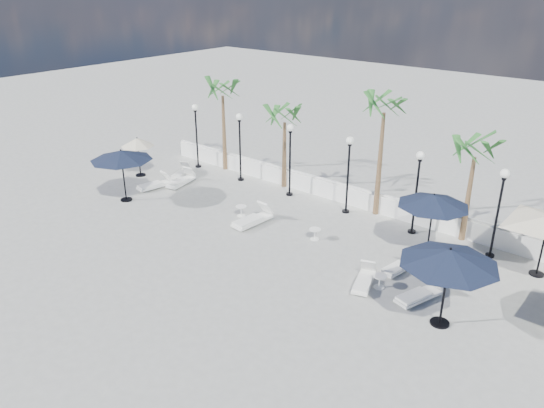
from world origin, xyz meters
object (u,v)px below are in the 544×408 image
Objects in this scene: lounger_5 at (364,280)px; parasol_cream_small at (137,143)px; lounger_6 at (419,294)px; lounger_3 at (253,219)px; parasol_navy_left at (121,156)px; lounger_1 at (155,184)px; parasol_navy_mid at (434,201)px; parasol_navy_right at (450,257)px; lounger_4 at (399,266)px; lounger_0 at (181,173)px; lounger_2 at (181,180)px.

parasol_cream_small reaches higher than lounger_5.
lounger_5 is at bearing -151.09° from lounger_6.
parasol_navy_left is at bearing -159.82° from lounger_3.
parasol_navy_mid reaches higher than lounger_1.
lounger_6 is at bearing 143.66° from parasol_navy_right.
lounger_3 is 0.71× the size of parasol_navy_left.
lounger_4 is at bearing -1.04° from parasol_cream_small.
lounger_0 is at bearing 108.35° from lounger_1.
lounger_2 is at bearing 169.31° from parasol_navy_right.
lounger_5 is (6.73, -1.33, -0.04)m from lounger_3.
lounger_6 is at bearing 3.91° from parasol_navy_left.
lounger_1 is 13.94m from lounger_5.
parasol_navy_left is 1.06× the size of parasol_navy_mid.
lounger_0 is at bearing 147.46° from lounger_5.
lounger_3 is (6.43, -1.29, 0.02)m from lounger_2.
parasol_navy_right reaches higher than lounger_2.
parasol_cream_small reaches higher than lounger_2.
lounger_2 is at bearing 70.40° from lounger_1.
lounger_5 is at bearing -38.11° from lounger_0.
lounger_3 reaches higher than lounger_1.
lounger_1 is at bearing -18.74° from parasol_cream_small.
parasol_navy_left is (-14.22, -2.48, 2.21)m from lounger_4.
parasol_navy_left is 1.35× the size of parasol_cream_small.
lounger_1 is 14.96m from parasol_navy_mid.
lounger_2 is 1.10× the size of lounger_5.
lounger_6 is at bearing -5.37° from parasol_cream_small.
parasol_navy_mid reaches higher than parasol_cream_small.
lounger_5 is (13.88, -1.34, -0.02)m from lounger_1.
lounger_3 is 0.96× the size of parasol_cream_small.
lounger_4 is 1.88m from lounger_5.
parasol_navy_right reaches higher than lounger_5.
lounger_1 is at bearing 155.87° from lounger_5.
lounger_1 is 2.93m from parasol_cream_small.
lounger_6 is at bearing -1.94° from lounger_3.
lounger_2 is (1.05, -0.91, 0.04)m from lounger_0.
lounger_1 is 7.14m from lounger_3.
lounger_3 is at bearing -168.43° from lounger_6.
parasol_navy_mid is (13.85, 1.42, 2.07)m from lounger_2.
lounger_2 is at bearing -173.69° from lounger_4.
parasol_navy_mid is (14.57, 2.69, 2.08)m from lounger_1.
lounger_2 reaches higher than lounger_5.
lounger_3 is (7.14, -0.02, 0.03)m from lounger_1.
lounger_0 is 0.89× the size of lounger_1.
parasol_cream_small is at bearing 171.06° from lounger_1.
parasol_navy_mid is 1.28× the size of parasol_cream_small.
parasol_navy_mid is at bearing 61.72° from lounger_5.
parasol_cream_small reaches higher than lounger_4.
lounger_1 is 15.91m from lounger_6.
lounger_1 is 0.91× the size of lounger_3.
lounger_0 is at bearing 96.84° from parasol_navy_left.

